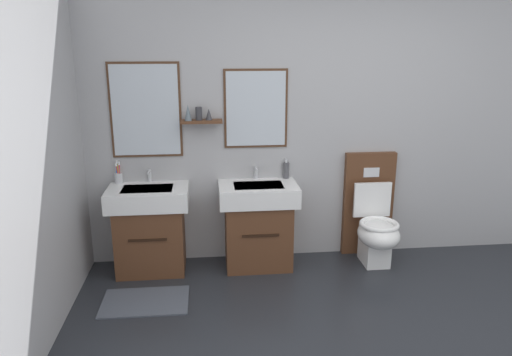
{
  "coord_description": "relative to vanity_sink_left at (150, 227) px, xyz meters",
  "views": [
    {
      "loc": [
        -1.24,
        -2.24,
        1.99
      ],
      "look_at": [
        -0.82,
        1.78,
        0.85
      ],
      "focal_mm": 33.76,
      "sensor_mm": 36.0,
      "label": 1
    }
  ],
  "objects": [
    {
      "name": "vanity_sink_right",
      "position": [
        0.96,
        0.0,
        0.0
      ],
      "size": [
        0.7,
        0.48,
        0.78
      ],
      "color": "#56331E",
      "rests_on": "ground"
    },
    {
      "name": "toilet",
      "position": [
        2.04,
        -0.0,
        -0.04
      ],
      "size": [
        0.48,
        0.62,
        1.0
      ],
      "color": "#56331E",
      "rests_on": "ground"
    },
    {
      "name": "vanity_sink_left",
      "position": [
        0.0,
        0.0,
        0.0
      ],
      "size": [
        0.7,
        0.48,
        0.78
      ],
      "color": "#56331E",
      "rests_on": "ground"
    },
    {
      "name": "wall_back",
      "position": [
        1.74,
        0.26,
        0.93
      ],
      "size": [
        4.9,
        0.27,
        2.68
      ],
      "color": "#A8A8AA",
      "rests_on": "ground"
    },
    {
      "name": "bath_mat",
      "position": [
        0.0,
        -0.59,
        -0.41
      ],
      "size": [
        0.68,
        0.44,
        0.01
      ],
      "primitive_type": "cube",
      "color": "#474C56",
      "rests_on": "ground"
    },
    {
      "name": "soap_dispenser",
      "position": [
        1.24,
        0.17,
        0.44
      ],
      "size": [
        0.06,
        0.06,
        0.19
      ],
      "color": "#4C4C51",
      "rests_on": "vanity_sink_right"
    },
    {
      "name": "toothbrush_cup",
      "position": [
        -0.27,
        0.16,
        0.42
      ],
      "size": [
        0.07,
        0.07,
        0.21
      ],
      "color": "silver",
      "rests_on": "vanity_sink_left"
    },
    {
      "name": "tap_on_right_sink",
      "position": [
        0.96,
        0.17,
        0.44
      ],
      "size": [
        0.03,
        0.13,
        0.11
      ],
      "color": "silver",
      "rests_on": "vanity_sink_right"
    },
    {
      "name": "tap_on_left_sink",
      "position": [
        0.0,
        0.17,
        0.44
      ],
      "size": [
        0.03,
        0.13,
        0.11
      ],
      "color": "silver",
      "rests_on": "vanity_sink_left"
    }
  ]
}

